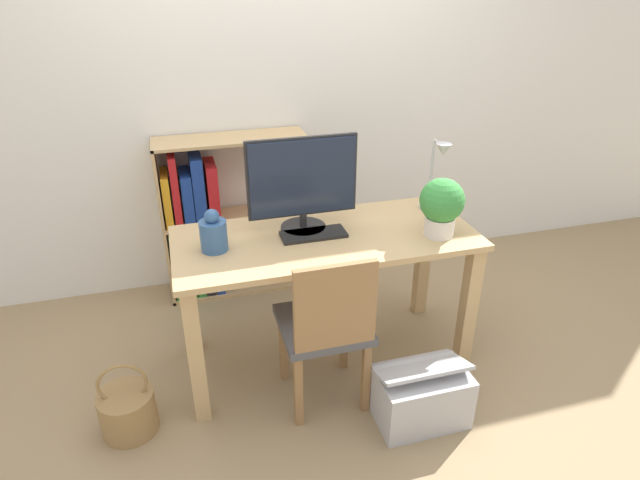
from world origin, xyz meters
name	(u,v)px	position (x,y,z in m)	size (l,w,h in m)	color
ground_plane	(325,356)	(0.00, 0.00, 0.00)	(10.00, 10.00, 0.00)	#997F5B
wall_back	(277,79)	(0.00, 1.04, 1.30)	(8.00, 0.05, 2.60)	silver
desk	(325,260)	(0.00, 0.00, 0.60)	(1.47, 0.64, 0.74)	tan
monitor	(303,182)	(-0.09, 0.10, 0.99)	(0.54, 0.22, 0.47)	#232326
keyboard	(313,234)	(-0.06, 0.01, 0.75)	(0.32, 0.13, 0.02)	black
vase	(213,233)	(-0.53, 0.00, 0.83)	(0.13, 0.13, 0.20)	#33598C
desk_lamp	(437,170)	(0.62, 0.11, 0.98)	(0.10, 0.19, 0.39)	#B7B7BC
potted_plant	(442,205)	(0.53, -0.15, 0.90)	(0.21, 0.21, 0.29)	silver
chair	(327,325)	(-0.09, -0.33, 0.46)	(0.40, 0.40, 0.84)	#4C4C51
bookshelf	(208,224)	(-0.51, 0.87, 0.47)	(0.90, 0.28, 1.01)	tan
basket	(128,410)	(-1.01, -0.25, 0.11)	(0.25, 0.25, 0.38)	#997547
storage_box	(422,396)	(0.30, -0.56, 0.14)	(0.42, 0.30, 0.33)	#B2B2B7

